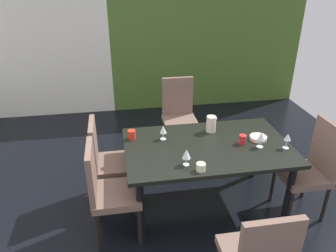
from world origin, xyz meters
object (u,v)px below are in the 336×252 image
(dining_table, at_px, (207,152))
(wine_glass_front, at_px, (163,130))
(cup_center, at_px, (242,139))
(pitcher_left, at_px, (211,124))
(wine_glass_near_window, at_px, (186,154))
(serving_bowl_north, at_px, (258,138))
(chair_left_near, at_px, (107,188))
(chair_left_far, at_px, (107,158))
(chair_head_far, at_px, (179,113))
(wine_glass_near_shelf, at_px, (288,138))
(chair_right_near, at_px, (312,166))
(cup_right, at_px, (132,135))
(cup_east, at_px, (201,167))
(wine_glass_south, at_px, (261,137))

(dining_table, distance_m, wine_glass_front, 0.50)
(cup_center, distance_m, pitcher_left, 0.39)
(wine_glass_near_window, bearing_deg, serving_bowl_north, 21.94)
(dining_table, bearing_deg, pitcher_left, 68.04)
(chair_left_near, height_order, chair_left_far, chair_left_near)
(chair_head_far, distance_m, pitcher_left, 1.00)
(wine_glass_front, bearing_deg, serving_bowl_north, -10.17)
(dining_table, distance_m, chair_left_far, 1.05)
(wine_glass_near_shelf, distance_m, wine_glass_front, 1.22)
(chair_right_near, xyz_separation_m, serving_bowl_north, (-0.47, 0.29, 0.21))
(chair_right_near, xyz_separation_m, cup_right, (-1.75, 0.52, 0.23))
(chair_right_near, bearing_deg, cup_center, 70.26)
(serving_bowl_north, bearing_deg, chair_left_near, -169.53)
(serving_bowl_north, bearing_deg, chair_right_near, -31.41)
(chair_left_far, xyz_separation_m, cup_east, (0.83, -0.68, 0.24))
(chair_left_far, bearing_deg, wine_glass_near_window, 51.87)
(chair_head_far, distance_m, cup_center, 1.33)
(chair_head_far, height_order, wine_glass_near_shelf, chair_head_far)
(wine_glass_near_shelf, bearing_deg, chair_left_near, -177.44)
(wine_glass_near_shelf, xyz_separation_m, serving_bowl_north, (-0.20, 0.21, -0.10))
(chair_left_far, relative_size, serving_bowl_north, 5.46)
(wine_glass_front, xyz_separation_m, cup_east, (0.24, -0.62, -0.07))
(chair_left_far, height_order, cup_right, chair_left_far)
(chair_left_near, height_order, cup_center, chair_left_near)
(chair_head_far, bearing_deg, wine_glass_near_shelf, 119.06)
(cup_right, bearing_deg, chair_left_far, -179.60)
(pitcher_left, bearing_deg, chair_left_far, -178.62)
(chair_left_near, distance_m, wine_glass_near_shelf, 1.78)
(dining_table, bearing_deg, chair_left_near, -165.61)
(chair_right_near, xyz_separation_m, wine_glass_front, (-1.43, 0.46, 0.29))
(chair_left_far, height_order, pitcher_left, chair_left_far)
(chair_left_near, distance_m, cup_right, 0.64)
(cup_east, xyz_separation_m, cup_center, (0.53, 0.40, 0.01))
(wine_glass_near_shelf, bearing_deg, wine_glass_south, 165.03)
(dining_table, distance_m, chair_left_near, 1.05)
(wine_glass_near_window, relative_size, serving_bowl_north, 0.91)
(chair_left_near, bearing_deg, cup_right, 152.14)
(wine_glass_south, bearing_deg, wine_glass_near_shelf, -14.97)
(cup_east, bearing_deg, wine_glass_front, 110.88)
(wine_glass_near_window, height_order, cup_east, wine_glass_near_window)
(cup_east, height_order, cup_center, cup_center)
(serving_bowl_north, distance_m, pitcher_left, 0.51)
(wine_glass_near_shelf, xyz_separation_m, wine_glass_near_window, (-1.03, -0.13, -0.01))
(wine_glass_near_window, distance_m, cup_right, 0.73)
(chair_head_far, height_order, wine_glass_front, chair_head_far)
(chair_left_near, bearing_deg, wine_glass_south, 95.40)
(pitcher_left, bearing_deg, cup_center, -52.48)
(chair_left_far, xyz_separation_m, serving_bowl_north, (1.56, -0.23, 0.23))
(dining_table, distance_m, cup_center, 0.38)
(chair_left_far, distance_m, wine_glass_south, 1.59)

